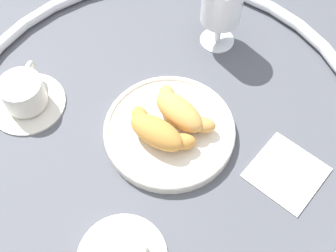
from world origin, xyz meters
name	(u,v)px	position (x,y,z in m)	size (l,w,h in m)	color
ground_plane	(160,124)	(0.00, 0.00, 0.00)	(2.20, 2.20, 0.00)	#4C4F56
table_chrome_rim	(160,121)	(0.00, 0.00, 0.01)	(0.74, 0.74, 0.02)	silver
pastry_plate	(168,132)	(0.03, 0.00, 0.01)	(0.23, 0.23, 0.02)	silver
croissant_large	(158,132)	(0.03, -0.03, 0.04)	(0.13, 0.09, 0.04)	#CC893D
croissant_small	(180,111)	(0.02, 0.03, 0.04)	(0.14, 0.07, 0.04)	#D6994C
coffee_cup_far	(25,95)	(-0.19, -0.16, 0.03)	(0.14, 0.14, 0.06)	silver
juice_glass_left	(222,6)	(-0.08, 0.21, 0.09)	(0.08, 0.08, 0.14)	white
folded_napkin	(287,172)	(0.21, 0.10, 0.00)	(0.11, 0.11, 0.01)	silver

